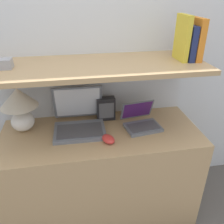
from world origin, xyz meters
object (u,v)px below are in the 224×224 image
at_px(book_orange, 195,39).
at_px(book_yellow, 182,38).
at_px(laptop_small, 141,122).
at_px(router_box, 106,108).
at_px(book_navy, 188,43).
at_px(shelf_gadget, 3,64).
at_px(table_lamp, 20,105).
at_px(computer_mouse, 108,139).
at_px(laptop_large, 79,121).

xyz_separation_m(book_orange, book_yellow, (-0.08, 0.00, 0.01)).
height_order(laptop_small, router_box, router_box).
bearing_deg(book_navy, shelf_gadget, 180.00).
distance_m(book_navy, book_yellow, 0.05).
relative_size(table_lamp, book_navy, 1.43).
bearing_deg(shelf_gadget, table_lamp, 58.76).
distance_m(router_box, book_orange, 0.71).
bearing_deg(laptop_small, book_orange, 6.96).
xyz_separation_m(table_lamp, router_box, (0.54, 0.05, -0.10)).
bearing_deg(laptop_small, book_navy, 8.04).
height_order(book_orange, shelf_gadget, book_orange).
height_order(table_lamp, laptop_small, table_lamp).
height_order(book_orange, book_yellow, book_yellow).
bearing_deg(shelf_gadget, computer_mouse, -18.10).
xyz_separation_m(laptop_small, book_orange, (0.31, 0.04, 0.51)).
height_order(table_lamp, laptop_large, table_lamp).
bearing_deg(computer_mouse, book_orange, 17.86).
bearing_deg(computer_mouse, table_lamp, 155.88).
height_order(laptop_large, router_box, laptop_large).
bearing_deg(laptop_large, router_box, 27.19).
relative_size(laptop_large, book_yellow, 1.27).
xyz_separation_m(computer_mouse, book_orange, (0.56, 0.18, 0.53)).
bearing_deg(router_box, book_yellow, -13.34).
height_order(laptop_small, book_navy, book_navy).
bearing_deg(laptop_small, shelf_gadget, 177.23).
xyz_separation_m(router_box, book_yellow, (0.44, -0.11, 0.48)).
bearing_deg(book_orange, laptop_small, -173.04).
relative_size(table_lamp, book_orange, 1.20).
bearing_deg(computer_mouse, laptop_small, 30.14).
bearing_deg(laptop_large, book_yellow, -0.68).
xyz_separation_m(table_lamp, computer_mouse, (0.52, -0.23, -0.16)).
bearing_deg(book_navy, computer_mouse, -160.77).
bearing_deg(book_navy, laptop_small, -171.96).
xyz_separation_m(book_orange, shelf_gadget, (-1.10, 0.00, -0.09)).
xyz_separation_m(book_yellow, shelf_gadget, (-1.02, 0.00, -0.10)).
xyz_separation_m(computer_mouse, book_yellow, (0.47, 0.18, 0.54)).
bearing_deg(book_orange, laptop_large, 179.40).
bearing_deg(table_lamp, router_box, 5.58).
bearing_deg(table_lamp, computer_mouse, -24.12).
bearing_deg(book_navy, laptop_large, 179.36).
height_order(laptop_large, shelf_gadget, shelf_gadget).
xyz_separation_m(table_lamp, book_orange, (1.07, -0.05, 0.37)).
bearing_deg(table_lamp, book_navy, -2.89).
bearing_deg(table_lamp, shelf_gadget, -121.24).
relative_size(table_lamp, shelf_gadget, 2.97).
distance_m(router_box, book_yellow, 0.66).
relative_size(laptop_small, router_box, 1.58).
relative_size(book_navy, shelf_gadget, 2.07).
height_order(book_navy, book_yellow, book_yellow).
distance_m(computer_mouse, book_orange, 0.79).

